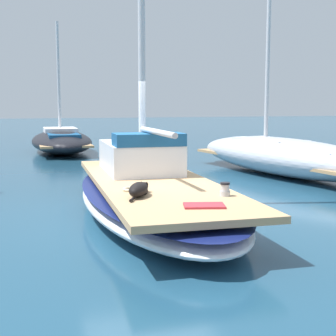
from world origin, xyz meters
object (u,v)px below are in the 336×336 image
object	(u,v)px
dog_black	(139,189)
moored_boat_starboard_side	(282,155)
moored_boat_far_astern	(61,141)
deck_towel	(204,206)
sailboat_main	(153,197)
deck_winch	(225,190)
coiled_rope	(133,189)

from	to	relation	value
dog_black	moored_boat_starboard_side	bearing A→B (deg)	44.49
dog_black	moored_boat_far_astern	size ratio (longest dim) A/B	0.14
dog_black	moored_boat_far_astern	world-z (taller)	moored_boat_far_astern
moored_boat_starboard_side	deck_towel	bearing A→B (deg)	-127.04
moored_boat_far_astern	moored_boat_starboard_side	bearing A→B (deg)	-56.43
moored_boat_far_astern	deck_towel	bearing A→B (deg)	-87.09
moored_boat_starboard_side	sailboat_main	bearing A→B (deg)	-141.26
sailboat_main	dog_black	xyz separation A→B (m)	(-0.61, -1.49, 0.43)
deck_winch	moored_boat_starboard_side	distance (m)	7.22
deck_winch	moored_boat_far_astern	bearing A→B (deg)	95.37
moored_boat_starboard_side	dog_black	bearing A→B (deg)	-135.51
sailboat_main	deck_winch	bearing A→B (deg)	-70.31
sailboat_main	deck_towel	bearing A→B (deg)	-88.29
dog_black	moored_boat_starboard_side	size ratio (longest dim) A/B	0.11
sailboat_main	coiled_rope	distance (m)	1.19
dog_black	deck_towel	xyz separation A→B (m)	(0.68, -1.00, -0.09)
deck_winch	deck_towel	distance (m)	0.87
dog_black	deck_winch	size ratio (longest dim) A/B	4.21
deck_winch	dog_black	bearing A→B (deg)	164.27
deck_winch	deck_towel	size ratio (longest dim) A/B	0.38
sailboat_main	deck_winch	xyz separation A→B (m)	(0.66, -1.84, 0.42)
sailboat_main	coiled_rope	world-z (taller)	coiled_rope
deck_winch	moored_boat_starboard_side	bearing A→B (deg)	53.59
deck_winch	coiled_rope	xyz separation A→B (m)	(-1.25, 0.87, -0.08)
sailboat_main	coiled_rope	size ratio (longest dim) A/B	22.57
deck_towel	sailboat_main	bearing A→B (deg)	91.71
coiled_rope	moored_boat_far_astern	distance (m)	13.43
sailboat_main	deck_winch	distance (m)	2.00
moored_boat_starboard_side	deck_winch	bearing A→B (deg)	-126.41
sailboat_main	deck_towel	size ratio (longest dim) A/B	13.06
dog_black	moored_boat_starboard_side	xyz separation A→B (m)	(5.55, 5.45, -0.21)
coiled_rope	sailboat_main	bearing A→B (deg)	58.62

